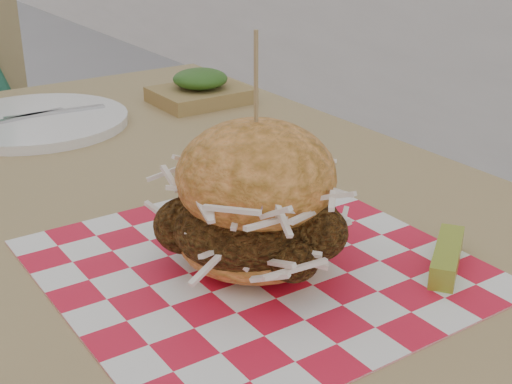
% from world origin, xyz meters
% --- Properties ---
extents(patio_table, '(0.80, 1.20, 0.75)m').
position_xyz_m(patio_table, '(0.03, 0.30, 0.67)').
color(patio_table, tan).
rests_on(patio_table, ground).
extents(paper_liner, '(0.36, 0.36, 0.00)m').
position_xyz_m(paper_liner, '(0.06, 0.13, 0.75)').
color(paper_liner, red).
rests_on(paper_liner, patio_table).
extents(sandwich, '(0.19, 0.19, 0.22)m').
position_xyz_m(sandwich, '(0.06, 0.13, 0.81)').
color(sandwich, '#EC9442').
rests_on(sandwich, paper_liner).
extents(pickle_spear, '(0.09, 0.07, 0.02)m').
position_xyz_m(pickle_spear, '(0.20, 0.02, 0.76)').
color(pickle_spear, '#8FA931').
rests_on(pickle_spear, paper_liner).
extents(place_setting, '(0.27, 0.27, 0.02)m').
position_xyz_m(place_setting, '(0.03, 0.67, 0.76)').
color(place_setting, white).
rests_on(place_setting, patio_table).
extents(kraft_tray, '(0.15, 0.12, 0.06)m').
position_xyz_m(kraft_tray, '(0.30, 0.64, 0.77)').
color(kraft_tray, olive).
rests_on(kraft_tray, patio_table).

